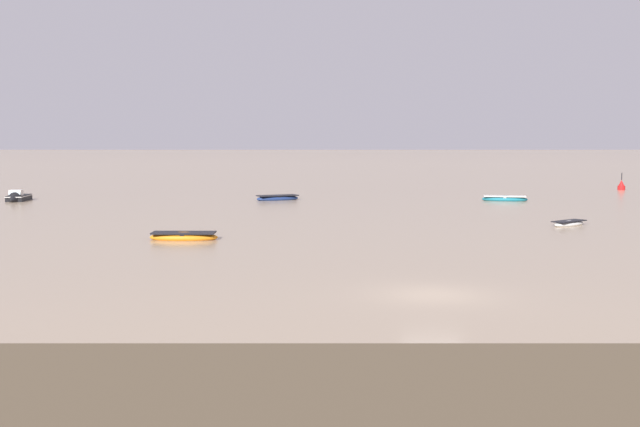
# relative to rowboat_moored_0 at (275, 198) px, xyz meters

# --- Properties ---
(ground_plane) EXTENTS (800.00, 800.00, 0.00)m
(ground_plane) POSITION_rel_rowboat_moored_0_xyz_m (9.03, -49.89, -0.20)
(ground_plane) COLOR tan
(rowboat_moored_0) EXTENTS (4.80, 3.37, 0.72)m
(rowboat_moored_0) POSITION_rel_rowboat_moored_0_xyz_m (0.00, 0.00, 0.00)
(rowboat_moored_0) COLOR navy
(rowboat_moored_0) RESTS_ON ground
(rowboat_moored_1) EXTENTS (4.78, 2.45, 0.72)m
(rowboat_moored_1) POSITION_rel_rowboat_moored_0_xyz_m (23.24, -0.94, -0.00)
(rowboat_moored_1) COLOR #197084
(rowboat_moored_1) RESTS_ON ground
(rowboat_moored_4) EXTENTS (4.32, 1.52, 0.68)m
(rowboat_moored_4) POSITION_rel_rowboat_moored_0_xyz_m (-4.21, -32.16, -0.01)
(rowboat_moored_4) COLOR orange
(rowboat_moored_4) RESTS_ON ground
(rowboat_moored_5) EXTENTS (3.20, 2.87, 0.51)m
(rowboat_moored_5) POSITION_rel_rowboat_moored_0_xyz_m (22.63, -23.99, -0.06)
(rowboat_moored_5) COLOR white
(rowboat_moored_5) RESTS_ON ground
(motorboat_moored_1) EXTENTS (1.96, 4.72, 1.74)m
(motorboat_moored_1) POSITION_rel_rowboat_moored_0_xyz_m (-26.34, -1.47, 0.07)
(motorboat_moored_1) COLOR black
(motorboat_moored_1) RESTS_ON ground
(channel_buoy) EXTENTS (0.90, 0.90, 2.30)m
(channel_buoy) POSITION_rel_rowboat_moored_0_xyz_m (41.47, 15.90, 0.26)
(channel_buoy) COLOR red
(channel_buoy) RESTS_ON ground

